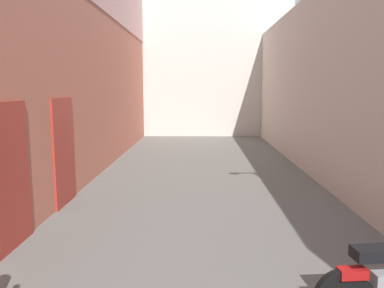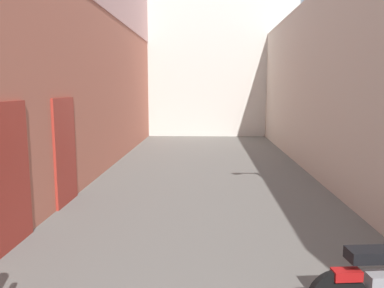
% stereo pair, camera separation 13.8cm
% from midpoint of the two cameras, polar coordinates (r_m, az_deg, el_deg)
% --- Properties ---
extents(ground_plane, '(35.14, 35.14, 0.00)m').
position_cam_midpoint_polar(ground_plane, '(7.76, 1.38, -9.57)').
color(ground_plane, '#66635E').
extents(building_left, '(0.45, 19.14, 8.25)m').
position_cam_midpoint_polar(building_left, '(9.99, -17.70, 18.18)').
color(building_left, '#B76651').
rests_on(building_left, ground).
extents(building_right, '(0.45, 19.14, 5.00)m').
position_cam_midpoint_polar(building_right, '(9.89, 20.01, 8.52)').
color(building_right, beige).
rests_on(building_right, ground).
extents(building_far_end, '(8.84, 2.00, 6.84)m').
position_cam_midpoint_polar(building_far_end, '(19.98, 1.32, 11.33)').
color(building_far_end, beige).
rests_on(building_far_end, ground).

